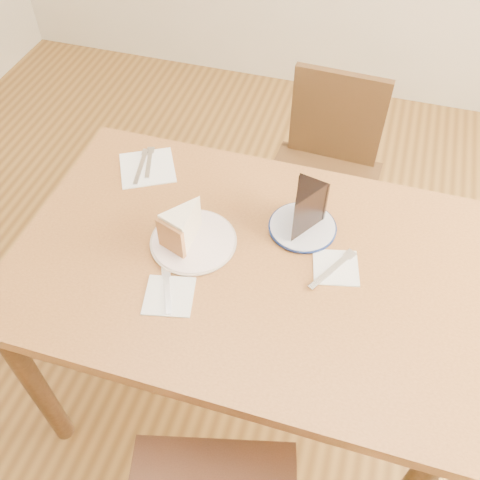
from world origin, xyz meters
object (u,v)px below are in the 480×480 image
(table, at_px, (243,280))
(plate_navy, at_px, (302,227))
(plate_cream, at_px, (193,241))
(chair_far, at_px, (323,176))
(chocolate_cake, at_px, (302,212))
(carrot_cake, at_px, (187,224))

(table, xyz_separation_m, plate_navy, (0.13, 0.15, 0.10))
(plate_navy, bearing_deg, plate_cream, -153.47)
(chair_far, distance_m, plate_navy, 0.63)
(plate_navy, height_order, chocolate_cake, chocolate_cake)
(carrot_cake, bearing_deg, chair_far, 88.25)
(table, xyz_separation_m, plate_cream, (-0.14, 0.01, 0.10))
(chair_far, bearing_deg, chocolate_cake, 93.76)
(chair_far, xyz_separation_m, chocolate_cake, (0.01, -0.56, 0.36))
(table, bearing_deg, chocolate_cake, 48.39)
(chair_far, height_order, plate_cream, chair_far)
(chair_far, relative_size, plate_cream, 3.72)
(plate_cream, relative_size, plate_navy, 1.24)
(table, bearing_deg, plate_navy, 49.07)
(chair_far, relative_size, plate_navy, 4.62)
(table, distance_m, chocolate_cake, 0.25)
(plate_navy, distance_m, chocolate_cake, 0.07)
(chair_far, distance_m, plate_cream, 0.79)
(chair_far, distance_m, carrot_cake, 0.81)
(table, height_order, plate_navy, plate_navy)
(chocolate_cake, bearing_deg, chair_far, -76.10)
(plate_cream, xyz_separation_m, plate_navy, (0.27, 0.13, 0.00))
(plate_cream, relative_size, chocolate_cake, 1.79)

